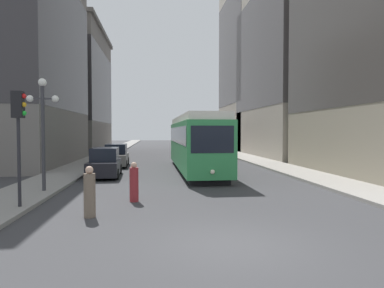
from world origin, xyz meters
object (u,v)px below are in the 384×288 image
object	(u,v)px
streetcar	(195,142)
parked_car_left_mid	(105,163)
pedestrian_crossing_near	(90,193)
traffic_light_near_left	(19,118)
parked_car_left_near	(116,156)
lamp_post_left_near	(43,117)
transit_bus	(204,139)
pedestrian_crossing_far	(134,183)

from	to	relation	value
streetcar	parked_car_left_mid	distance (m)	6.55
pedestrian_crossing_near	traffic_light_near_left	bearing A→B (deg)	84.77
parked_car_left_near	lamp_post_left_near	xyz separation A→B (m)	(-1.90, -12.04, 2.68)
transit_bus	lamp_post_left_near	xyz separation A→B (m)	(-11.11, -25.54, 1.57)
pedestrian_crossing_near	pedestrian_crossing_far	distance (m)	2.74
parked_car_left_near	pedestrian_crossing_near	xyz separation A→B (m)	(0.98, -16.61, -0.05)
pedestrian_crossing_near	parked_car_left_near	bearing A→B (deg)	23.18
parked_car_left_near	traffic_light_near_left	bearing A→B (deg)	-97.68
pedestrian_crossing_far	traffic_light_near_left	distance (m)	4.88
streetcar	pedestrian_crossing_near	xyz separation A→B (m)	(-4.98, -12.67, -1.31)
parked_car_left_near	streetcar	bearing A→B (deg)	-34.95
streetcar	lamp_post_left_near	size ratio (longest dim) A/B	2.86
parked_car_left_mid	streetcar	bearing A→B (deg)	19.99
parked_car_left_near	pedestrian_crossing_far	bearing A→B (deg)	-82.28
transit_bus	pedestrian_crossing_near	xyz separation A→B (m)	(-8.22, -30.11, -1.15)
traffic_light_near_left	parked_car_left_mid	bearing A→B (deg)	79.44
transit_bus	parked_car_left_mid	distance (m)	21.90
pedestrian_crossing_far	lamp_post_left_near	bearing A→B (deg)	47.76
pedestrian_crossing_far	traffic_light_near_left	xyz separation A→B (m)	(-3.97, -1.16, 2.58)
traffic_light_near_left	lamp_post_left_near	size ratio (longest dim) A/B	0.81
streetcar	pedestrian_crossing_far	distance (m)	10.98
traffic_light_near_left	lamp_post_left_near	xyz separation A→B (m)	(-0.22, 3.32, 0.19)
transit_bus	streetcar	bearing A→B (deg)	-102.06
parked_car_left_near	lamp_post_left_near	bearing A→B (deg)	-100.39
streetcar	pedestrian_crossing_near	bearing A→B (deg)	-112.02
streetcar	transit_bus	world-z (taller)	streetcar
transit_bus	parked_car_left_near	size ratio (longest dim) A/B	2.88
parked_car_left_mid	pedestrian_crossing_far	world-z (taller)	parked_car_left_mid
streetcar	pedestrian_crossing_far	bearing A→B (deg)	-110.25
parked_car_left_near	lamp_post_left_near	distance (m)	12.48
pedestrian_crossing_far	traffic_light_near_left	size ratio (longest dim) A/B	0.39
pedestrian_crossing_far	pedestrian_crossing_near	bearing A→B (deg)	136.56
pedestrian_crossing_far	parked_car_left_near	bearing A→B (deg)	-5.76
streetcar	transit_bus	bearing A→B (deg)	78.91
transit_bus	lamp_post_left_near	distance (m)	27.89
parked_car_left_near	traffic_light_near_left	world-z (taller)	traffic_light_near_left
parked_car_left_mid	lamp_post_left_near	size ratio (longest dim) A/B	0.87
streetcar	lamp_post_left_near	xyz separation A→B (m)	(-7.86, -8.10, 1.42)
parked_car_left_mid	pedestrian_crossing_near	xyz separation A→B (m)	(0.98, -10.26, -0.05)
transit_bus	traffic_light_near_left	bearing A→B (deg)	-112.19
streetcar	pedestrian_crossing_near	size ratio (longest dim) A/B	8.54
streetcar	transit_bus	size ratio (longest dim) A/B	1.13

